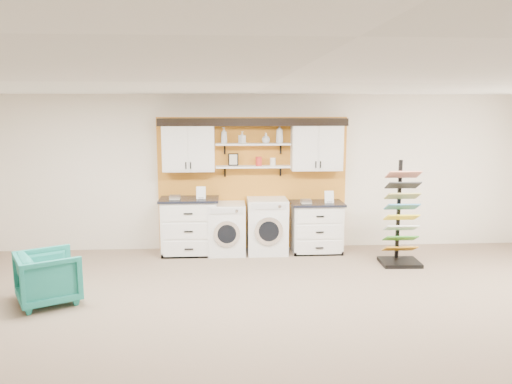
{
  "coord_description": "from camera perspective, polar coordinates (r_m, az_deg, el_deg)",
  "views": [
    {
      "loc": [
        -0.49,
        -4.98,
        2.54
      ],
      "look_at": [
        -0.04,
        2.3,
        1.32
      ],
      "focal_mm": 35.0,
      "sensor_mm": 36.0,
      "label": 1
    }
  ],
  "objects": [
    {
      "name": "armchair",
      "position": [
        7.22,
        -22.64,
        -8.99
      ],
      "size": [
        1.02,
        1.01,
        0.69
      ],
      "primitive_type": "imported",
      "rotation": [
        0.0,
        0.0,
        2.07
      ],
      "color": "#1B877A",
      "rests_on": "floor"
    },
    {
      "name": "upper_cabinet_right",
      "position": [
        8.95,
        6.94,
        5.16
      ],
      "size": [
        0.9,
        0.35,
        0.84
      ],
      "color": "white",
      "rests_on": "wall_back"
    },
    {
      "name": "floor",
      "position": [
        5.61,
        1.95,
        -17.44
      ],
      "size": [
        10.0,
        10.0,
        0.0
      ],
      "primitive_type": "plane",
      "color": "#8A715D",
      "rests_on": "ground"
    },
    {
      "name": "soap_bottle_a",
      "position": [
        8.79,
        -3.67,
        6.49
      ],
      "size": [
        0.15,
        0.15,
        0.28
      ],
      "primitive_type": "imported",
      "rotation": [
        0.0,
        0.0,
        -0.74
      ],
      "color": "silver",
      "rests_on": "shelf_upper"
    },
    {
      "name": "soap_bottle_b",
      "position": [
        8.8,
        -1.6,
        6.26
      ],
      "size": [
        0.13,
        0.13,
        0.21
      ],
      "primitive_type": "imported",
      "rotation": [
        0.0,
        0.0,
        0.67
      ],
      "color": "silver",
      "rests_on": "shelf_upper"
    },
    {
      "name": "picture_frame",
      "position": [
        8.88,
        -2.61,
        3.73
      ],
      "size": [
        0.18,
        0.02,
        0.22
      ],
      "color": "black",
      "rests_on": "shelf_lower"
    },
    {
      "name": "soap_bottle_c",
      "position": [
        8.83,
        1.14,
        6.19
      ],
      "size": [
        0.19,
        0.19,
        0.18
      ],
      "primitive_type": "imported",
      "rotation": [
        0.0,
        0.0,
        3.68
      ],
      "color": "silver",
      "rests_on": "shelf_upper"
    },
    {
      "name": "soap_bottle_d",
      "position": [
        8.84,
        2.7,
        6.67
      ],
      "size": [
        0.14,
        0.14,
        0.33
      ],
      "primitive_type": "imported",
      "rotation": [
        0.0,
        0.0,
        3.01
      ],
      "color": "silver",
      "rests_on": "shelf_upper"
    },
    {
      "name": "wall_back",
      "position": [
        9.07,
        -0.4,
        2.24
      ],
      "size": [
        10.0,
        0.0,
        10.0
      ],
      "primitive_type": "plane",
      "rotation": [
        1.57,
        0.0,
        0.0
      ],
      "color": "silver",
      "rests_on": "floor"
    },
    {
      "name": "base_cabinet_right",
      "position": [
        9.02,
        6.93,
        -3.98
      ],
      "size": [
        0.93,
        0.66,
        0.91
      ],
      "color": "white",
      "rests_on": "floor"
    },
    {
      "name": "shelf_upper",
      "position": [
        8.82,
        -0.34,
        5.5
      ],
      "size": [
        1.32,
        0.28,
        0.03
      ],
      "primitive_type": "cube",
      "color": "white",
      "rests_on": "wall_back"
    },
    {
      "name": "sample_rack",
      "position": [
        8.57,
        16.19,
        -4.42
      ],
      "size": [
        0.64,
        0.54,
        1.72
      ],
      "rotation": [
        0.0,
        0.0,
        -0.04
      ],
      "color": "black",
      "rests_on": "floor"
    },
    {
      "name": "canister_cream",
      "position": [
        8.87,
        1.93,
        3.47
      ],
      "size": [
        0.1,
        0.1,
        0.14
      ],
      "primitive_type": "cylinder",
      "color": "silver",
      "rests_on": "shelf_lower"
    },
    {
      "name": "base_cabinet_left",
      "position": [
        8.88,
        -7.58,
        -3.9
      ],
      "size": [
        1.03,
        0.66,
        1.0
      ],
      "color": "white",
      "rests_on": "floor"
    },
    {
      "name": "washer",
      "position": [
        8.87,
        -3.36,
        -4.18
      ],
      "size": [
        0.64,
        0.71,
        0.9
      ],
      "color": "white",
      "rests_on": "floor"
    },
    {
      "name": "ceiling",
      "position": [
        5.01,
        2.14,
        12.43
      ],
      "size": [
        10.0,
        10.0,
        0.0
      ],
      "primitive_type": "plane",
      "rotation": [
        3.14,
        0.0,
        0.0
      ],
      "color": "white",
      "rests_on": "wall_back"
    },
    {
      "name": "upper_cabinet_left",
      "position": [
        8.82,
        -7.71,
        5.09
      ],
      "size": [
        0.9,
        0.35,
        0.84
      ],
      "color": "white",
      "rests_on": "wall_back"
    },
    {
      "name": "canister_red",
      "position": [
        8.85,
        0.31,
        3.53
      ],
      "size": [
        0.11,
        0.11,
        0.16
      ],
      "primitive_type": "cylinder",
      "color": "red",
      "rests_on": "shelf_lower"
    },
    {
      "name": "dryer",
      "position": [
        8.89,
        1.28,
        -3.88
      ],
      "size": [
        0.7,
        0.71,
        0.98
      ],
      "color": "white",
      "rests_on": "floor"
    },
    {
      "name": "crown_molding",
      "position": [
        8.81,
        -0.34,
        8.08
      ],
      "size": [
        3.3,
        0.41,
        0.13
      ],
      "color": "black",
      "rests_on": "wall_back"
    },
    {
      "name": "shelf_lower",
      "position": [
        8.85,
        -0.33,
        2.91
      ],
      "size": [
        1.32,
        0.28,
        0.03
      ],
      "primitive_type": "cube",
      "color": "white",
      "rests_on": "wall_back"
    },
    {
      "name": "accent_panel",
      "position": [
        9.06,
        -0.39,
        0.96
      ],
      "size": [
        3.4,
        0.07,
        2.4
      ],
      "primitive_type": "cube",
      "color": "orange",
      "rests_on": "wall_back"
    }
  ]
}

